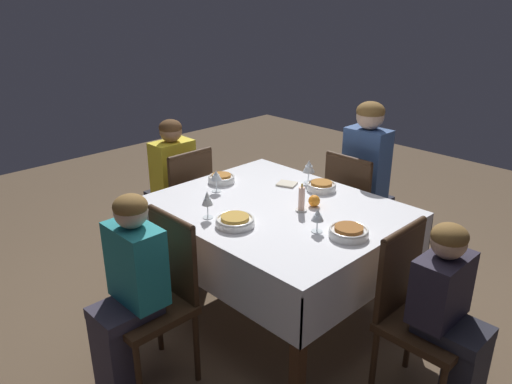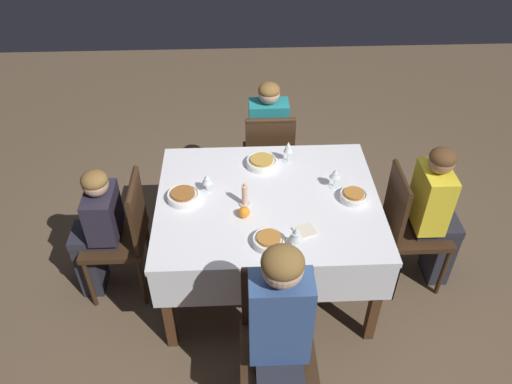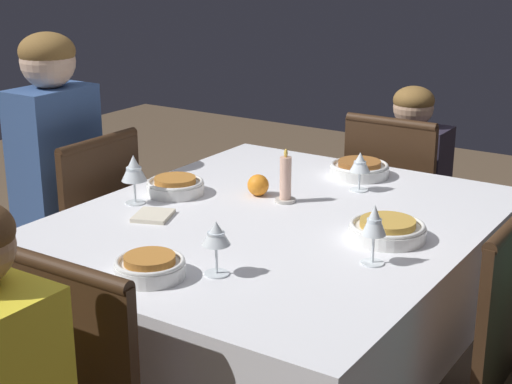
{
  "view_description": "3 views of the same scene",
  "coord_description": "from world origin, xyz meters",
  "px_view_note": "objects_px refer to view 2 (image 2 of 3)",
  "views": [
    {
      "loc": [
        -1.84,
        1.97,
        1.94
      ],
      "look_at": [
        0.09,
        0.08,
        0.85
      ],
      "focal_mm": 35.0,
      "sensor_mm": 36.0,
      "label": 1
    },
    {
      "loc": [
        -0.18,
        -2.36,
        2.79
      ],
      "look_at": [
        -0.08,
        -0.09,
        0.9
      ],
      "focal_mm": 35.0,
      "sensor_mm": 36.0,
      "label": 2
    },
    {
      "loc": [
        1.86,
        1.15,
        1.54
      ],
      "look_at": [
        0.06,
        -0.02,
        0.86
      ],
      "focal_mm": 55.0,
      "sensor_mm": 36.0,
      "label": 3
    }
  ],
  "objects_px": {
    "chair_east": "(409,224)",
    "candle_centerpiece": "(245,197)",
    "bowl_south": "(269,240)",
    "bowl_west": "(183,196)",
    "chair_west": "(123,232)",
    "wine_glass_east": "(335,174)",
    "wine_glass_south": "(296,234)",
    "bowl_north": "(262,162)",
    "dining_table": "(268,209)",
    "chair_south": "(277,335)",
    "chair_north": "(269,155)",
    "bowl_east": "(353,196)",
    "orange_fruit": "(244,212)",
    "wine_glass_north": "(288,148)",
    "person_adult_denim": "(280,337)",
    "person_child_teal": "(268,135)",
    "person_child_yellow": "(436,212)",
    "napkin_red_folded": "(305,231)",
    "person_child_dark": "(96,229)",
    "wine_glass_west": "(207,180)"
  },
  "relations": [
    {
      "from": "person_adult_denim",
      "to": "wine_glass_east",
      "type": "distance_m",
      "value": 1.16
    },
    {
      "from": "bowl_north",
      "to": "orange_fruit",
      "type": "relative_size",
      "value": 3.05
    },
    {
      "from": "chair_west",
      "to": "bowl_south",
      "type": "distance_m",
      "value": 1.04
    },
    {
      "from": "wine_glass_north",
      "to": "orange_fruit",
      "type": "height_order",
      "value": "wine_glass_north"
    },
    {
      "from": "chair_east",
      "to": "chair_north",
      "type": "xyz_separation_m",
      "value": [
        -0.88,
        0.82,
        0.0
      ]
    },
    {
      "from": "chair_east",
      "to": "person_child_yellow",
      "type": "relative_size",
      "value": 0.83
    },
    {
      "from": "chair_south",
      "to": "person_child_dark",
      "type": "xyz_separation_m",
      "value": [
        -1.11,
        0.82,
        0.04
      ]
    },
    {
      "from": "chair_east",
      "to": "wine_glass_north",
      "type": "bearing_deg",
      "value": 63.4
    },
    {
      "from": "person_adult_denim",
      "to": "napkin_red_folded",
      "type": "distance_m",
      "value": 0.69
    },
    {
      "from": "bowl_east",
      "to": "person_child_teal",
      "type": "bearing_deg",
      "value": 115.01
    },
    {
      "from": "wine_glass_west",
      "to": "orange_fruit",
      "type": "bearing_deg",
      "value": -47.89
    },
    {
      "from": "chair_west",
      "to": "wine_glass_south",
      "type": "distance_m",
      "value": 1.21
    },
    {
      "from": "wine_glass_west",
      "to": "wine_glass_north",
      "type": "bearing_deg",
      "value": 29.16
    },
    {
      "from": "wine_glass_west",
      "to": "person_adult_denim",
      "type": "bearing_deg",
      "value": -70.29
    },
    {
      "from": "person_child_teal",
      "to": "wine_glass_west",
      "type": "bearing_deg",
      "value": 63.64
    },
    {
      "from": "bowl_south",
      "to": "wine_glass_west",
      "type": "xyz_separation_m",
      "value": [
        -0.36,
        0.48,
        0.06
      ]
    },
    {
      "from": "orange_fruit",
      "to": "napkin_red_folded",
      "type": "height_order",
      "value": "orange_fruit"
    },
    {
      "from": "chair_south",
      "to": "napkin_red_folded",
      "type": "bearing_deg",
      "value": 69.3
    },
    {
      "from": "chair_east",
      "to": "candle_centerpiece",
      "type": "distance_m",
      "value": 1.14
    },
    {
      "from": "person_adult_denim",
      "to": "bowl_south",
      "type": "distance_m",
      "value": 0.58
    },
    {
      "from": "chair_north",
      "to": "bowl_west",
      "type": "height_order",
      "value": "chair_north"
    },
    {
      "from": "chair_west",
      "to": "wine_glass_east",
      "type": "distance_m",
      "value": 1.42
    },
    {
      "from": "person_adult_denim",
      "to": "wine_glass_south",
      "type": "height_order",
      "value": "person_adult_denim"
    },
    {
      "from": "candle_centerpiece",
      "to": "wine_glass_east",
      "type": "bearing_deg",
      "value": 14.66
    },
    {
      "from": "chair_west",
      "to": "wine_glass_north",
      "type": "relative_size",
      "value": 5.77
    },
    {
      "from": "chair_south",
      "to": "chair_north",
      "type": "height_order",
      "value": "same"
    },
    {
      "from": "wine_glass_south",
      "to": "orange_fruit",
      "type": "height_order",
      "value": "wine_glass_south"
    },
    {
      "from": "chair_south",
      "to": "wine_glass_east",
      "type": "height_order",
      "value": "chair_south"
    },
    {
      "from": "person_adult_denim",
      "to": "person_child_yellow",
      "type": "relative_size",
      "value": 1.13
    },
    {
      "from": "bowl_east",
      "to": "orange_fruit",
      "type": "bearing_deg",
      "value": -169.19
    },
    {
      "from": "dining_table",
      "to": "candle_centerpiece",
      "type": "height_order",
      "value": "candle_centerpiece"
    },
    {
      "from": "wine_glass_south",
      "to": "bowl_west",
      "type": "height_order",
      "value": "wine_glass_south"
    },
    {
      "from": "chair_west",
      "to": "napkin_red_folded",
      "type": "height_order",
      "value": "chair_west"
    },
    {
      "from": "dining_table",
      "to": "chair_south",
      "type": "xyz_separation_m",
      "value": [
        -0.0,
        -0.82,
        -0.16
      ]
    },
    {
      "from": "bowl_west",
      "to": "bowl_north",
      "type": "relative_size",
      "value": 0.97
    },
    {
      "from": "person_child_teal",
      "to": "bowl_east",
      "type": "bearing_deg",
      "value": 115.01
    },
    {
      "from": "wine_glass_east",
      "to": "person_child_teal",
      "type": "bearing_deg",
      "value": 112.77
    },
    {
      "from": "orange_fruit",
      "to": "dining_table",
      "type": "bearing_deg",
      "value": 45.8
    },
    {
      "from": "chair_east",
      "to": "bowl_north",
      "type": "relative_size",
      "value": 4.32
    },
    {
      "from": "wine_glass_south",
      "to": "bowl_east",
      "type": "height_order",
      "value": "wine_glass_south"
    },
    {
      "from": "person_child_teal",
      "to": "person_child_dark",
      "type": "bearing_deg",
      "value": 40.0
    },
    {
      "from": "chair_north",
      "to": "person_child_dark",
      "type": "bearing_deg",
      "value": 35.09
    },
    {
      "from": "person_adult_denim",
      "to": "person_child_teal",
      "type": "distance_m",
      "value": 1.95
    },
    {
      "from": "napkin_red_folded",
      "to": "bowl_south",
      "type": "bearing_deg",
      "value": -157.77
    },
    {
      "from": "bowl_south",
      "to": "bowl_east",
      "type": "relative_size",
      "value": 1.07
    },
    {
      "from": "dining_table",
      "to": "bowl_north",
      "type": "bearing_deg",
      "value": 93.67
    },
    {
      "from": "dining_table",
      "to": "chair_west",
      "type": "height_order",
      "value": "chair_west"
    },
    {
      "from": "bowl_south",
      "to": "bowl_west",
      "type": "distance_m",
      "value": 0.65
    },
    {
      "from": "wine_glass_north",
      "to": "napkin_red_folded",
      "type": "xyz_separation_m",
      "value": [
        0.04,
        -0.69,
        -0.11
      ]
    },
    {
      "from": "chair_east",
      "to": "bowl_north",
      "type": "height_order",
      "value": "chair_east"
    }
  ]
}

